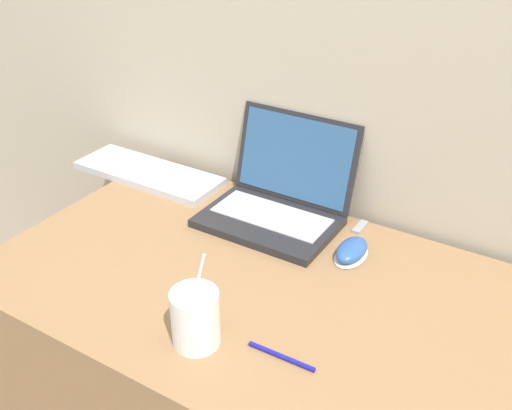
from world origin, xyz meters
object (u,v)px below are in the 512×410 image
drink_cup (195,317)px  computer_mouse (352,251)px  external_keyboard (148,173)px  usb_stick (360,227)px  laptop (279,197)px  pen (281,356)px

drink_cup → computer_mouse: bearing=71.8°
external_keyboard → usb_stick: 0.63m
laptop → external_keyboard: laptop is taller
external_keyboard → usb_stick: bearing=5.4°
computer_mouse → usb_stick: (-0.03, 0.12, -0.01)m
drink_cup → usb_stick: bearing=79.0°
laptop → usb_stick: laptop is taller
laptop → external_keyboard: (-0.43, -0.00, -0.05)m
computer_mouse → pen: 0.37m
laptop → pen: size_ratio=2.44×
drink_cup → computer_mouse: (0.13, 0.41, -0.04)m
pen → computer_mouse: bearing=93.6°
external_keyboard → laptop: bearing=0.5°
laptop → drink_cup: (0.10, -0.48, 0.00)m
laptop → computer_mouse: 0.24m
drink_cup → external_keyboard: size_ratio=0.45×
drink_cup → usb_stick: (0.10, 0.53, -0.06)m
laptop → computer_mouse: bearing=-16.4°
external_keyboard → drink_cup: bearing=-42.1°
laptop → drink_cup: size_ratio=1.68×
usb_stick → drink_cup: bearing=-101.0°
external_keyboard → usb_stick: (0.63, 0.06, -0.01)m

